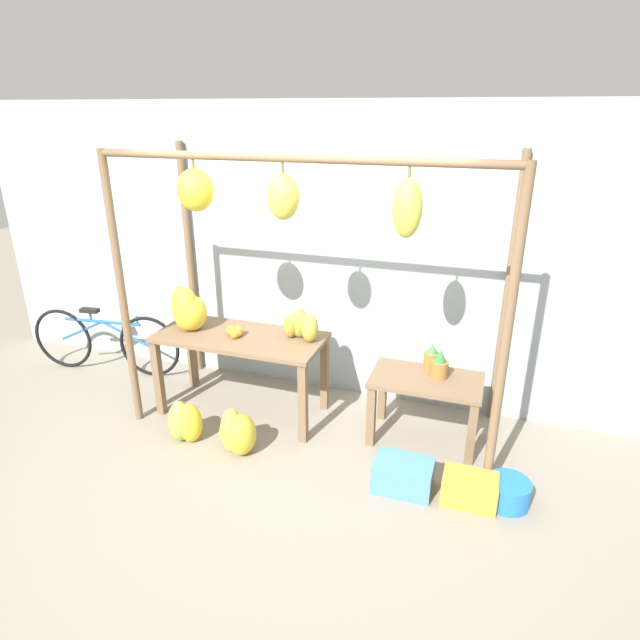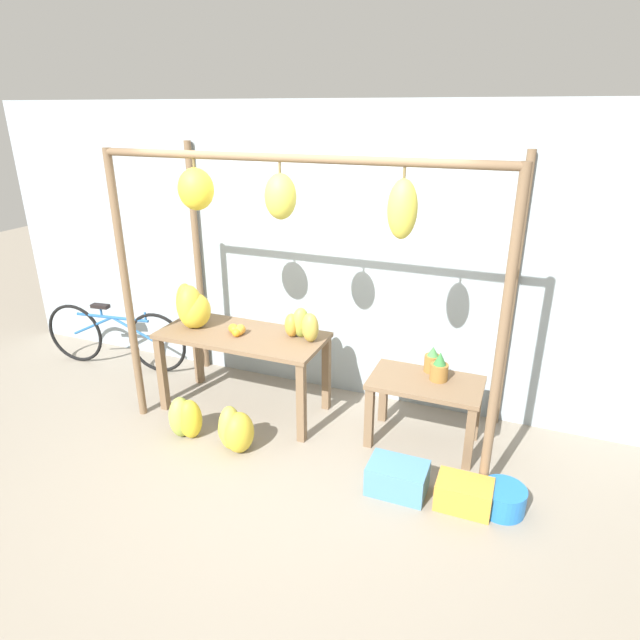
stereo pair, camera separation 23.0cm
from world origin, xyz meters
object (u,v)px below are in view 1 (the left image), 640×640
object	(u,v)px
orange_pile	(236,332)
banana_pile_ground_left	(184,422)
banana_pile_ground_right	(235,433)
parked_bicycle	(105,341)
blue_bucket	(508,492)
papaya_pile	(301,325)
banana_pile_on_table	(187,310)
pineapple_cluster	(436,362)
fruit_crate_white	(403,475)
fruit_crate_purple	(470,489)

from	to	relation	value
orange_pile	banana_pile_ground_left	xyz separation A→B (m)	(-0.24, -0.59, -0.65)
banana_pile_ground_right	parked_bicycle	distance (m)	2.21
banana_pile_ground_left	blue_bucket	size ratio (longest dim) A/B	1.18
banana_pile_ground_left	papaya_pile	world-z (taller)	papaya_pile
banana_pile_on_table	pineapple_cluster	xyz separation A→B (m)	(2.27, 0.21, -0.27)
parked_bicycle	pineapple_cluster	bearing A→B (deg)	-1.32
pineapple_cluster	banana_pile_ground_left	distance (m)	2.24
banana_pile_ground_right	banana_pile_on_table	bearing A→B (deg)	141.43
orange_pile	fruit_crate_white	distance (m)	1.93
banana_pile_ground_left	papaya_pile	size ratio (longest dim) A/B	0.97
banana_pile_ground_right	fruit_crate_purple	world-z (taller)	banana_pile_ground_right
banana_pile_on_table	pineapple_cluster	size ratio (longest dim) A/B	1.55
fruit_crate_white	parked_bicycle	xyz separation A→B (m)	(-3.45, 0.91, 0.24)
orange_pile	banana_pile_ground_right	size ratio (longest dim) A/B	0.41
banana_pile_ground_left	banana_pile_ground_right	bearing A→B (deg)	-0.70
parked_bicycle	papaya_pile	bearing A→B (deg)	-3.97
fruit_crate_purple	banana_pile_ground_left	bearing A→B (deg)	179.82
parked_bicycle	banana_pile_ground_right	bearing A→B (deg)	-23.74
orange_pile	parked_bicycle	size ratio (longest dim) A/B	0.10
papaya_pile	banana_pile_on_table	bearing A→B (deg)	-173.15
banana_pile_on_table	blue_bucket	distance (m)	3.11
orange_pile	fruit_crate_purple	xyz separation A→B (m)	(2.18, -0.60, -0.73)
banana_pile_ground_left	parked_bicycle	bearing A→B (deg)	149.83
orange_pile	fruit_crate_white	xyz separation A→B (m)	(1.69, -0.61, -0.71)
pineapple_cluster	parked_bicycle	distance (m)	3.56
banana_pile_on_table	banana_pile_ground_left	bearing A→B (deg)	-67.40
banana_pile_ground_right	fruit_crate_purple	size ratio (longest dim) A/B	1.03
banana_pile_on_table	parked_bicycle	xyz separation A→B (m)	(-1.27, 0.29, -0.62)
fruit_crate_white	parked_bicycle	distance (m)	3.57
orange_pile	blue_bucket	world-z (taller)	orange_pile
orange_pile	blue_bucket	size ratio (longest dim) A/B	0.51
orange_pile	pineapple_cluster	world-z (taller)	orange_pile
banana_pile_ground_right	papaya_pile	world-z (taller)	papaya_pile
orange_pile	papaya_pile	distance (m)	0.61
papaya_pile	fruit_crate_purple	world-z (taller)	papaya_pile
pineapple_cluster	parked_bicycle	world-z (taller)	pineapple_cluster
banana_pile_ground_left	papaya_pile	xyz separation A→B (m)	(0.83, 0.72, 0.74)
pineapple_cluster	papaya_pile	xyz separation A→B (m)	(-1.20, -0.08, 0.21)
pineapple_cluster	banana_pile_ground_right	distance (m)	1.80
banana_pile_ground_right	parked_bicycle	world-z (taller)	parked_bicycle
banana_pile_on_table	fruit_crate_white	bearing A→B (deg)	-15.74
banana_pile_on_table	blue_bucket	xyz separation A→B (m)	(2.94, -0.54, -0.88)
fruit_crate_white	parked_bicycle	world-z (taller)	parked_bicycle
orange_pile	parked_bicycle	xyz separation A→B (m)	(-1.76, 0.29, -0.47)
banana_pile_ground_left	blue_bucket	bearing A→B (deg)	1.16
orange_pile	banana_pile_ground_left	distance (m)	0.91
fruit_crate_purple	parked_bicycle	bearing A→B (deg)	167.27
banana_pile_on_table	fruit_crate_white	xyz separation A→B (m)	(2.18, -0.61, -0.86)
banana_pile_ground_left	fruit_crate_white	world-z (taller)	banana_pile_ground_left
orange_pile	fruit_crate_white	world-z (taller)	orange_pile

